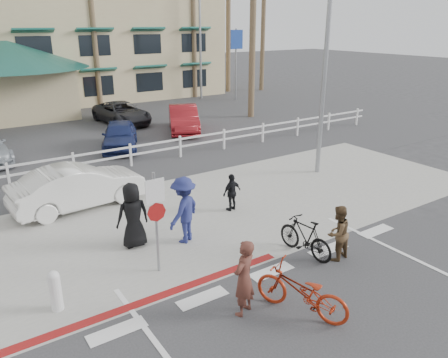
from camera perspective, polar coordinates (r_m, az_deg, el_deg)
ground at (r=10.77m, az=8.29°, el=-13.32°), size 140.00×140.00×0.00m
bike_path at (r=9.68m, az=16.59°, el=-18.31°), size 12.00×16.00×0.01m
sidewalk_plaza at (r=13.98m, az=-4.07°, el=-4.95°), size 22.00×7.00×0.01m
cross_street at (r=17.32m, az=-10.69°, el=-0.27°), size 40.00×5.00×0.01m
parking_lot at (r=26.01m, az=-19.15°, el=5.73°), size 50.00×16.00×0.01m
curb_red at (r=10.24m, az=-9.61°, el=-15.28°), size 7.00×0.25×0.02m
rail_fence at (r=19.11m, az=-11.82°, el=3.13°), size 29.40×0.16×1.00m
building at (r=38.46m, az=-22.61°, el=18.10°), size 28.00×16.00×11.30m
sign_post at (r=10.57m, az=-8.87°, el=-5.05°), size 0.50×0.10×2.90m
bollard_0 at (r=10.22m, az=-21.18°, el=-13.44°), size 0.26×0.26×0.95m
streetlight_0 at (r=17.58m, az=13.13°, el=14.92°), size 0.60×2.00×9.00m
streetlight_1 at (r=35.60m, az=-3.13°, el=18.02°), size 0.60×2.00×9.50m
info_sign at (r=35.13m, az=1.56°, el=14.83°), size 1.20×0.16×5.60m
palm_5 at (r=33.19m, az=-16.90°, el=20.15°), size 4.00×4.00×13.00m
palm_7 at (r=36.47m, az=-4.07°, el=21.58°), size 4.00×4.00×14.00m
palm_8 at (r=39.46m, az=0.57°, el=22.21°), size 4.00×4.00×15.00m
palm_9 at (r=40.41m, az=5.18°, el=20.66°), size 4.00×4.00×13.00m
palm_11 at (r=28.41m, az=3.84°, el=22.10°), size 4.00×4.00×14.00m
bike_red at (r=9.55m, az=10.05°, el=-14.28°), size 1.49×2.18×1.09m
rider_red at (r=9.27m, az=2.62°, el=-12.80°), size 0.73×0.62×1.71m
bike_black at (r=11.77m, az=10.56°, el=-7.44°), size 0.66×1.79×1.05m
rider_black at (r=11.66m, az=14.62°, el=-6.85°), size 0.77×0.63×1.49m
pedestrian_a at (r=12.14m, az=-5.27°, el=-4.05°), size 1.42×1.23×1.91m
pedestrian_child at (r=14.20m, az=1.04°, el=-1.76°), size 0.78×0.42×1.26m
pedestrian_b at (r=12.10m, az=-11.83°, el=-4.68°), size 0.93×0.63×1.84m
car_white_sedan at (r=15.23m, az=-18.45°, el=-0.94°), size 4.48×1.90×1.44m
lot_car_2 at (r=21.88m, az=-13.46°, el=5.59°), size 3.03×4.27×1.35m
lot_car_3 at (r=24.86m, az=-5.31°, el=7.84°), size 3.25×4.64×1.45m
lot_car_5 at (r=27.54m, az=-13.21°, el=8.40°), size 2.53×4.81×1.29m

